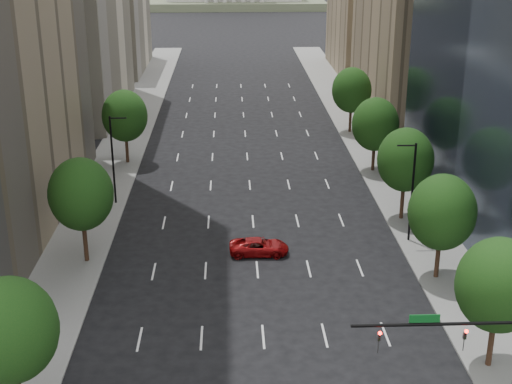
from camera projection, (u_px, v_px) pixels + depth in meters
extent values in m
cube|color=slate|center=(87.00, 223.00, 66.36)|extent=(6.00, 200.00, 0.15)
cube|color=slate|center=(417.00, 218.00, 67.48)|extent=(6.00, 200.00, 0.15)
cube|color=beige|center=(106.00, 22.00, 133.96)|extent=(14.00, 26.00, 18.00)
cube|color=#8C7759|center=(421.00, 9.00, 99.99)|extent=(14.00, 30.00, 30.00)
cube|color=#8C7759|center=(373.00, 28.00, 133.32)|extent=(14.00, 26.00, 16.00)
cylinder|color=#382316|center=(491.00, 339.00, 44.30)|extent=(0.36, 0.36, 4.00)
ellipsoid|color=#0E3510|center=(499.00, 285.00, 42.98)|extent=(5.20, 5.20, 5.98)
cylinder|color=#382316|center=(438.00, 256.00, 55.54)|extent=(0.36, 0.36, 3.90)
ellipsoid|color=#0E3510|center=(442.00, 212.00, 54.25)|extent=(5.20, 5.20, 5.98)
cylinder|color=#382316|center=(402.00, 199.00, 66.73)|extent=(0.36, 0.36, 4.10)
ellipsoid|color=#0E3510|center=(405.00, 160.00, 65.38)|extent=(5.20, 5.20, 5.98)
cylinder|color=#382316|center=(373.00, 155.00, 79.88)|extent=(0.36, 0.36, 3.80)
ellipsoid|color=#0E3510|center=(375.00, 124.00, 78.62)|extent=(5.20, 5.20, 5.98)
cylinder|color=#382316|center=(350.00, 118.00, 94.81)|extent=(0.36, 0.36, 4.00)
ellipsoid|color=#0E3510|center=(352.00, 90.00, 93.49)|extent=(5.20, 5.20, 5.98)
ellipsoid|color=#0E3510|center=(10.00, 330.00, 38.22)|extent=(5.20, 5.20, 5.98)
cylinder|color=#382316|center=(85.00, 239.00, 58.22)|extent=(0.36, 0.36, 4.15)
ellipsoid|color=#0E3510|center=(81.00, 194.00, 56.85)|extent=(5.20, 5.20, 5.98)
cylinder|color=#382316|center=(127.00, 147.00, 82.58)|extent=(0.36, 0.36, 3.95)
ellipsoid|color=#0E3510|center=(125.00, 116.00, 81.27)|extent=(5.20, 5.20, 5.98)
cylinder|color=black|center=(412.00, 193.00, 61.17)|extent=(0.20, 0.20, 9.00)
cylinder|color=black|center=(407.00, 145.00, 59.63)|extent=(1.60, 0.14, 0.14)
cylinder|color=black|center=(113.00, 161.00, 69.55)|extent=(0.20, 0.20, 9.00)
cylinder|color=black|center=(118.00, 118.00, 68.07)|extent=(1.60, 0.14, 0.14)
cylinder|color=black|center=(437.00, 324.00, 36.80)|extent=(9.00, 0.18, 0.18)
imported|color=black|center=(465.00, 333.00, 37.05)|extent=(0.18, 0.22, 1.10)
imported|color=black|center=(379.00, 335.00, 36.88)|extent=(0.18, 0.22, 1.10)
sphere|color=#FF0C07|center=(467.00, 331.00, 36.81)|extent=(0.20, 0.20, 0.20)
sphere|color=#FF0C07|center=(380.00, 333.00, 36.65)|extent=(0.20, 0.20, 0.20)
cube|color=#0C591E|center=(425.00, 319.00, 36.65)|extent=(1.60, 0.06, 0.45)
cube|color=#596647|center=(234.00, 2.00, 244.23)|extent=(60.00, 40.00, 2.50)
ellipsoid|color=olive|center=(46.00, 8.00, 541.26)|extent=(380.00, 342.00, 190.00)
ellipsoid|color=olive|center=(279.00, 12.00, 588.28)|extent=(440.00, 396.00, 240.00)
imported|color=maroon|center=(259.00, 247.00, 60.07)|extent=(5.03, 2.37, 1.39)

